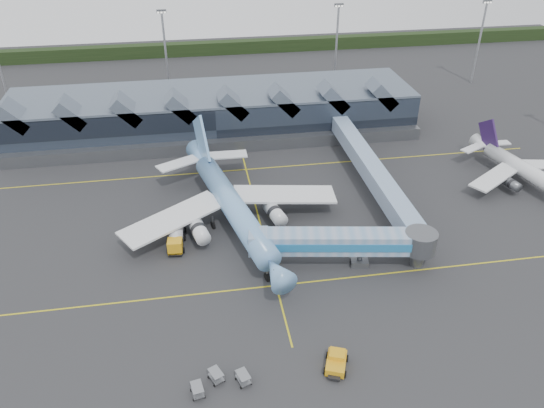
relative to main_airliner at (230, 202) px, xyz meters
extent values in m
plane|color=#252527|center=(4.84, -9.25, -4.14)|extent=(260.00, 260.00, 0.00)
cube|color=gold|center=(4.84, -17.25, -4.13)|extent=(120.00, 0.25, 0.01)
cube|color=gold|center=(4.84, 18.75, -4.13)|extent=(120.00, 0.25, 0.01)
cube|color=gold|center=(4.84, 0.75, -4.13)|extent=(0.25, 60.00, 0.01)
cube|color=black|center=(4.84, 100.75, -2.14)|extent=(260.00, 4.00, 4.00)
cube|color=black|center=(-0.16, 38.75, 0.36)|extent=(90.00, 20.00, 9.00)
cube|color=#525E6D|center=(-0.16, 38.75, 5.06)|extent=(90.00, 20.00, 0.60)
cube|color=#585B60|center=(-0.16, 27.75, -2.84)|extent=(90.00, 2.50, 2.60)
cube|color=#525E6D|center=(-40.16, 31.75, 5.16)|extent=(6.43, 6.00, 6.43)
cube|color=#525E6D|center=(-29.16, 31.75, 5.16)|extent=(6.43, 6.00, 6.43)
cube|color=#525E6D|center=(-18.16, 31.75, 5.16)|extent=(6.43, 6.00, 6.43)
cube|color=#525E6D|center=(-7.16, 31.75, 5.16)|extent=(6.43, 6.00, 6.43)
cube|color=#525E6D|center=(3.84, 31.75, 5.16)|extent=(6.43, 6.00, 6.43)
cube|color=#525E6D|center=(14.84, 31.75, 5.16)|extent=(6.43, 6.00, 6.43)
cube|color=#525E6D|center=(25.84, 31.75, 5.16)|extent=(6.43, 6.00, 6.43)
cube|color=#525E6D|center=(36.84, 31.75, 5.16)|extent=(6.43, 6.00, 6.43)
cylinder|color=gray|center=(-10.16, 62.75, 6.86)|extent=(0.56, 0.56, 22.00)
cube|color=#585B60|center=(-10.16, 62.75, 17.86)|extent=(2.40, 0.50, 0.90)
cylinder|color=gray|center=(34.84, 62.75, 6.86)|extent=(0.56, 0.56, 22.00)
cube|color=#585B60|center=(34.84, 62.75, 17.86)|extent=(2.40, 0.50, 0.90)
cylinder|color=gray|center=(74.84, 60.75, 6.86)|extent=(0.56, 0.56, 22.00)
cube|color=#585B60|center=(74.84, 60.75, 17.86)|extent=(2.40, 0.50, 0.90)
cylinder|color=#719DE6|center=(0.33, -1.39, 0.02)|extent=(10.92, 31.24, 3.85)
cone|color=#719DE6|center=(4.53, -19.17, 0.02)|extent=(4.97, 6.09, 3.85)
cube|color=black|center=(4.68, -19.82, 0.82)|extent=(1.50, 0.66, 0.48)
cone|color=#719DE6|center=(-4.08, 17.26, 0.31)|extent=(5.38, 7.82, 3.85)
cube|color=silver|center=(-9.55, -2.39, -0.66)|extent=(17.96, 14.04, 1.27)
cube|color=silver|center=(9.61, 2.14, -0.66)|extent=(17.91, 7.21, 1.27)
cylinder|color=silver|center=(-5.55, -5.06, -1.62)|extent=(3.55, 5.75, 2.39)
cylinder|color=silver|center=(7.23, -2.05, -1.62)|extent=(3.55, 5.75, 2.39)
cube|color=#719DE6|center=(-3.67, 15.52, 4.32)|extent=(2.71, 9.69, 10.61)
cube|color=silver|center=(-8.38, 14.87, 0.31)|extent=(8.56, 6.45, 0.25)
cube|color=silver|center=(0.84, 17.05, 0.31)|extent=(8.06, 3.22, 0.25)
cylinder|color=#585B60|center=(3.71, -15.70, -3.02)|extent=(0.28, 0.28, 2.23)
cylinder|color=#585B60|center=(-3.16, -0.84, -3.02)|extent=(0.28, 0.28, 2.23)
cylinder|color=#585B60|center=(3.20, 0.66, -3.02)|extent=(0.28, 0.28, 2.23)
cylinder|color=black|center=(3.71, -15.70, -3.73)|extent=(0.77, 1.49, 1.43)
cylinder|color=silver|center=(56.37, 3.99, -1.09)|extent=(7.18, 19.86, 2.82)
cone|color=silver|center=(53.64, 15.81, -0.88)|extent=(3.76, 5.03, 2.82)
cube|color=silver|center=(49.74, 3.39, -1.59)|extent=(11.94, 9.18, 0.94)
cylinder|color=#585B60|center=(52.40, 1.63, -2.29)|extent=(2.46, 3.69, 1.75)
cube|color=#2E1849|center=(53.90, 14.71, 1.73)|extent=(1.84, 6.27, 6.87)
cube|color=silver|center=(50.74, 14.27, -0.88)|extent=(5.69, 4.20, 0.23)
cube|color=silver|center=(56.93, 15.70, -0.88)|extent=(5.41, 2.07, 0.23)
cylinder|color=#585B60|center=(53.84, 4.28, -3.32)|extent=(0.26, 0.26, 1.63)
cylinder|color=#585B60|center=(58.51, 5.36, -3.32)|extent=(0.26, 0.26, 1.63)
cube|color=#7197BD|center=(14.89, -13.90, 0.13)|extent=(22.13, 6.85, 3.17)
cube|color=#2270AA|center=(14.61, -15.57, 0.13)|extent=(21.61, 3.74, 1.31)
cube|color=#7197BD|center=(3.01, -11.91, 0.13)|extent=(3.39, 3.92, 3.28)
cylinder|color=#585B60|center=(18.13, -14.44, -2.00)|extent=(0.77, 0.77, 4.26)
cube|color=#585B60|center=(18.13, -14.44, -3.64)|extent=(2.95, 2.59, 0.99)
cylinder|color=black|center=(17.05, -14.26, -3.75)|extent=(0.59, 1.04, 0.99)
cylinder|color=black|center=(19.21, -14.62, -3.75)|extent=(0.59, 1.04, 0.99)
cylinder|color=#585B60|center=(26.76, -15.89, 0.13)|extent=(4.82, 4.82, 3.28)
cylinder|color=#585B60|center=(26.76, -15.89, -2.00)|extent=(1.97, 1.97, 4.26)
cube|color=black|center=(-9.18, -4.26, -3.44)|extent=(2.85, 8.52, 0.47)
cube|color=orange|center=(-9.42, -7.42, -2.46)|extent=(2.38, 2.21, 2.05)
cube|color=black|center=(-9.47, -8.16, -1.99)|extent=(2.05, 0.29, 0.93)
cylinder|color=silver|center=(-9.10, -3.15, -2.18)|extent=(2.54, 5.55, 2.14)
sphere|color=silver|center=(-8.90, -0.45, -2.18)|extent=(2.05, 2.05, 2.05)
sphere|color=silver|center=(-9.30, -5.84, -2.18)|extent=(2.05, 2.05, 2.05)
cylinder|color=black|center=(-10.55, -6.96, -3.67)|extent=(0.39, 0.95, 0.93)
cylinder|color=black|center=(-8.23, -7.13, -3.67)|extent=(0.39, 0.95, 0.93)
cylinder|color=black|center=(-10.31, -3.71, -3.67)|extent=(0.39, 0.95, 0.93)
cylinder|color=black|center=(-7.99, -3.88, -3.67)|extent=(0.39, 0.95, 0.93)
cylinder|color=black|center=(-10.13, -1.39, -3.67)|extent=(0.39, 0.95, 0.93)
cylinder|color=black|center=(-7.81, -1.56, -3.67)|extent=(0.39, 0.95, 0.93)
cube|color=orange|center=(9.41, -33.13, -3.41)|extent=(3.47, 4.29, 1.03)
cube|color=orange|center=(9.64, -32.55, -2.64)|extent=(2.33, 2.22, 0.72)
cube|color=black|center=(8.69, -34.95, -3.67)|extent=(1.65, 1.30, 0.31)
cylinder|color=black|center=(7.85, -33.84, -3.72)|extent=(0.59, 0.88, 0.83)
cylinder|color=black|center=(10.06, -34.71, -3.72)|extent=(0.59, 0.88, 0.83)
cylinder|color=black|center=(8.76, -31.54, -3.72)|extent=(0.59, 0.88, 0.83)
cylinder|color=black|center=(10.97, -32.41, -3.72)|extent=(0.59, 0.88, 0.83)
cube|color=gray|center=(-4.99, -32.73, -3.65)|extent=(1.95, 2.30, 0.13)
cube|color=gray|center=(-4.99, -32.73, -2.80)|extent=(1.95, 2.30, 0.07)
cylinder|color=black|center=(-4.67, -31.80, -3.98)|extent=(0.23, 0.34, 0.32)
cube|color=gray|center=(-1.88, -33.56, -3.65)|extent=(1.81, 2.26, 0.13)
cube|color=gray|center=(-1.88, -33.56, -2.80)|extent=(1.81, 2.26, 0.07)
cylinder|color=black|center=(-1.48, -32.67, -3.98)|extent=(0.20, 0.34, 0.32)
cube|color=gray|center=(-7.23, -34.43, -3.65)|extent=(1.57, 2.15, 0.13)
cube|color=gray|center=(-7.23, -34.43, -2.80)|extent=(1.57, 2.15, 0.07)
cylinder|color=black|center=(-6.70, -33.61, -3.98)|extent=(0.16, 0.33, 0.32)
camera|label=1|loc=(-5.33, -75.16, 46.46)|focal=35.00mm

